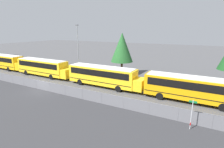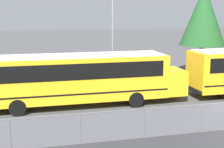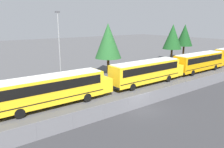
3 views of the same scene
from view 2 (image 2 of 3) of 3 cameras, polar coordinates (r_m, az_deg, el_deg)
The scene contains 3 objects.
school_bus_2 at distance 20.08m, azimuth -5.71°, elevation -0.32°, with size 13.26×2.58×3.36m.
light_pole at distance 26.85m, azimuth 0.13°, elevation 10.12°, with size 0.60×0.24×10.18m.
tree_3 at distance 32.37m, azimuth 16.36°, elevation 10.18°, with size 4.50×4.50×8.62m.
Camera 2 is at (-9.47, -13.48, 5.96)m, focal length 50.00 mm.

